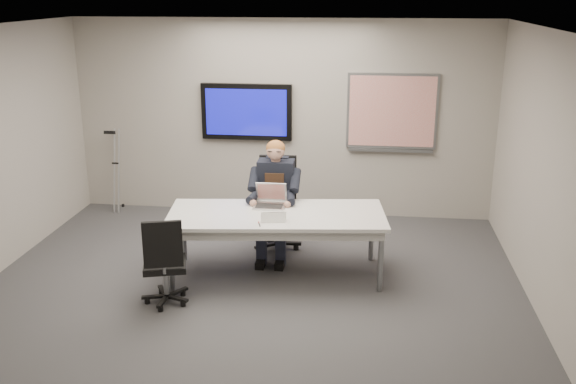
# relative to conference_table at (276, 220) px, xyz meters

# --- Properties ---
(floor) EXTENTS (6.00, 6.00, 0.02)m
(floor) POSITION_rel_conference_table_xyz_m (-0.23, -0.80, -0.67)
(floor) COLOR #3A3A3D
(floor) RESTS_ON ground
(ceiling) EXTENTS (6.00, 6.00, 0.02)m
(ceiling) POSITION_rel_conference_table_xyz_m (-0.23, -0.80, 2.13)
(ceiling) COLOR silver
(ceiling) RESTS_ON wall_back
(wall_back) EXTENTS (6.00, 0.02, 2.80)m
(wall_back) POSITION_rel_conference_table_xyz_m (-0.23, 2.20, 0.73)
(wall_back) COLOR #A09A91
(wall_back) RESTS_ON ground
(wall_front) EXTENTS (6.00, 0.02, 2.80)m
(wall_front) POSITION_rel_conference_table_xyz_m (-0.23, -3.80, 0.73)
(wall_front) COLOR #A09A91
(wall_front) RESTS_ON ground
(wall_right) EXTENTS (0.02, 6.00, 2.80)m
(wall_right) POSITION_rel_conference_table_xyz_m (2.77, -0.80, 0.73)
(wall_right) COLOR #A09A91
(wall_right) RESTS_ON ground
(conference_table) EXTENTS (2.55, 1.29, 0.75)m
(conference_table) POSITION_rel_conference_table_xyz_m (0.00, 0.00, 0.00)
(conference_table) COLOR silver
(conference_table) RESTS_ON ground
(tv_display) EXTENTS (1.30, 0.09, 0.80)m
(tv_display) POSITION_rel_conference_table_xyz_m (-0.73, 2.14, 0.83)
(tv_display) COLOR black
(tv_display) RESTS_ON wall_back
(whiteboard) EXTENTS (1.25, 0.08, 1.10)m
(whiteboard) POSITION_rel_conference_table_xyz_m (1.32, 2.17, 0.86)
(whiteboard) COLOR gray
(whiteboard) RESTS_ON wall_back
(office_chair_far) EXTENTS (0.59, 0.59, 1.17)m
(office_chair_far) POSITION_rel_conference_table_xyz_m (-0.11, 0.79, -0.30)
(office_chair_far) COLOR black
(office_chair_far) RESTS_ON ground
(office_chair_near) EXTENTS (0.58, 0.58, 0.98)m
(office_chair_near) POSITION_rel_conference_table_xyz_m (-1.05, -0.87, -0.36)
(office_chair_near) COLOR black
(office_chair_near) RESTS_ON ground
(seated_person) EXTENTS (0.45, 0.77, 1.44)m
(seated_person) POSITION_rel_conference_table_xyz_m (-0.10, 0.52, -0.09)
(seated_person) COLOR #1E2132
(seated_person) RESTS_ON office_chair_far
(crutch) EXTENTS (0.19, 0.63, 1.32)m
(crutch) POSITION_rel_conference_table_xyz_m (-2.67, 1.98, -0.03)
(crutch) COLOR #B1B5B9
(crutch) RESTS_ON ground
(laptop) EXTENTS (0.36, 0.34, 0.26)m
(laptop) POSITION_rel_conference_table_xyz_m (-0.11, 0.26, 0.15)
(laptop) COLOR #BDBDBF
(laptop) RESTS_ON conference_table
(name_tent) EXTENTS (0.28, 0.12, 0.11)m
(name_tent) POSITION_rel_conference_table_xyz_m (0.01, -0.27, 0.14)
(name_tent) COLOR white
(name_tent) RESTS_ON conference_table
(pen) EXTENTS (0.05, 0.13, 0.01)m
(pen) POSITION_rel_conference_table_xyz_m (-0.13, -0.39, 0.09)
(pen) COLOR black
(pen) RESTS_ON conference_table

